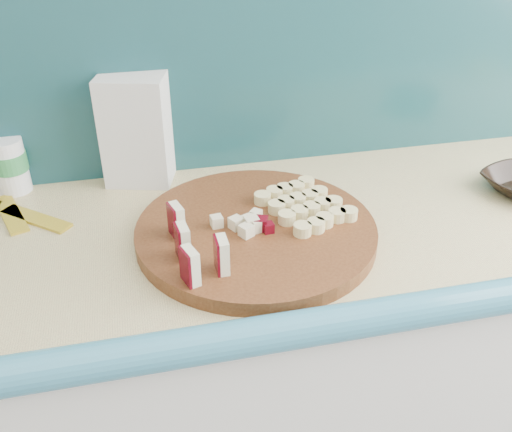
{
  "coord_description": "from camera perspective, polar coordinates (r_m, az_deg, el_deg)",
  "views": [
    {
      "loc": [
        -0.09,
        0.58,
        1.52
      ],
      "look_at": [
        0.12,
        1.46,
        0.96
      ],
      "focal_mm": 40.0,
      "sensor_mm": 36.0,
      "label": 1
    }
  ],
  "objects": [
    {
      "name": "cutting_board",
      "position": [
        1.08,
        -0.0,
        -1.54
      ],
      "size": [
        0.58,
        0.58,
        0.03
      ],
      "primitive_type": "cylinder",
      "rotation": [
        0.0,
        0.0,
        0.32
      ],
      "color": "#3F1F0D",
      "rests_on": "kitchen_counter"
    },
    {
      "name": "backsplash",
      "position": [
        1.27,
        -4.1,
        15.32
      ],
      "size": [
        2.2,
        0.02,
        0.5
      ],
      "primitive_type": "cube",
      "color": "teal",
      "rests_on": "kitchen_counter"
    },
    {
      "name": "banana_peel",
      "position": [
        1.25,
        -23.56,
        -0.22
      ],
      "size": [
        0.23,
        0.19,
        0.01
      ],
      "rotation": [
        0.0,
        0.0,
        0.17
      ],
      "color": "yellow",
      "rests_on": "kitchen_counter"
    },
    {
      "name": "flour_bag",
      "position": [
        1.27,
        -11.88,
        8.4
      ],
      "size": [
        0.16,
        0.13,
        0.24
      ],
      "primitive_type": "cube",
      "rotation": [
        0.0,
        0.0,
        -0.27
      ],
      "color": "silver",
      "rests_on": "kitchen_counter"
    },
    {
      "name": "apple_wedges",
      "position": [
        0.97,
        -6.41,
        -2.92
      ],
      "size": [
        0.09,
        0.19,
        0.06
      ],
      "color": "beige",
      "rests_on": "cutting_board"
    },
    {
      "name": "apple_chunks",
      "position": [
        1.06,
        -1.3,
        -0.85
      ],
      "size": [
        0.07,
        0.08,
        0.02
      ],
      "color": "beige",
      "rests_on": "cutting_board"
    },
    {
      "name": "banana_slices",
      "position": [
        1.12,
        4.87,
        1.13
      ],
      "size": [
        0.18,
        0.2,
        0.02
      ],
      "color": "#D2C480",
      "rests_on": "cutting_board"
    },
    {
      "name": "canister",
      "position": [
        1.33,
        -23.39,
        4.75
      ],
      "size": [
        0.07,
        0.07,
        0.12
      ],
      "rotation": [
        0.0,
        0.0,
        -0.16
      ],
      "color": "white",
      "rests_on": "kitchen_counter"
    },
    {
      "name": "kitchen_counter",
      "position": [
        1.42,
        -0.99,
        -16.81
      ],
      "size": [
        2.2,
        0.63,
        0.91
      ],
      "color": "silver",
      "rests_on": "ground"
    }
  ]
}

